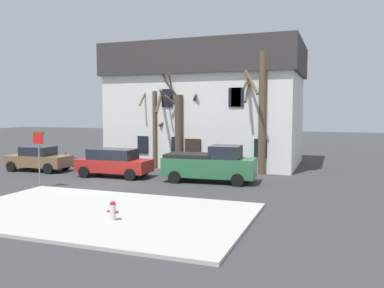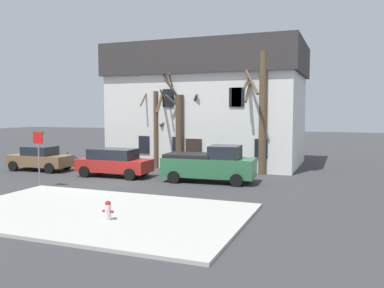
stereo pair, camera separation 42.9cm
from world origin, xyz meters
name	(u,v)px [view 1 (the left image)]	position (x,y,z in m)	size (l,w,h in m)	color
ground_plane	(107,184)	(0.00, 0.00, 0.00)	(120.00, 120.00, 0.00)	#38383A
sidewalk_slab	(100,213)	(3.12, -5.53, 0.06)	(11.41, 6.90, 0.12)	#B7B5AD
building_main	(207,104)	(2.35, 10.30, 4.42)	(13.78, 8.25, 8.67)	white
tree_bare_near	(156,124)	(-0.07, 6.42, 3.02)	(2.39, 2.69, 6.40)	brown
tree_bare_mid	(172,121)	(0.91, 6.91, 3.22)	(1.82, 1.52, 6.47)	brown
tree_bare_far	(179,127)	(1.61, 6.41, 2.86)	(3.55, 3.53, 5.82)	#4C3D2D
tree_bare_end	(261,110)	(7.10, 6.32, 3.99)	(1.55, 2.40, 7.56)	brown
car_brown_sedan	(38,159)	(-6.84, 2.65, 0.81)	(4.26, 2.02, 1.61)	brown
car_red_wagon	(114,162)	(-0.97, 2.32, 0.88)	(4.49, 2.07, 1.68)	#AD231E
pickup_truck_green	(210,164)	(4.99, 2.61, 0.99)	(5.20, 2.44, 2.05)	#2D6B42
fire_hydrant	(113,210)	(4.24, -6.45, 0.47)	(0.42, 0.22, 0.68)	silver
street_sign_pole	(39,149)	(-2.67, -2.10, 2.03)	(0.76, 0.07, 2.91)	slate
bicycle_leaning	(68,161)	(-6.31, 5.01, 0.37)	(1.74, 0.27, 1.03)	black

